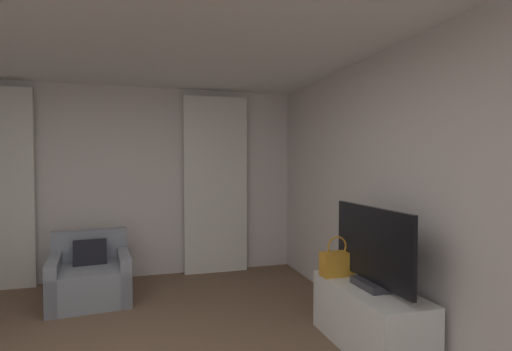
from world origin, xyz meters
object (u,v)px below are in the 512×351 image
tv_console (369,318)px  armchair (90,277)px  handbag_primary (337,263)px  tv_flatscreen (372,250)px

tv_console → armchair: bearing=141.6°
tv_console → handbag_primary: handbag_primary is taller
armchair → tv_flatscreen: tv_flatscreen is taller
handbag_primary → tv_console: bearing=-72.9°
armchair → tv_flatscreen: (2.41, -1.94, 0.59)m
armchair → handbag_primary: handbag_primary is taller
tv_console → tv_flatscreen: tv_flatscreen is taller
tv_console → handbag_primary: bearing=107.1°
armchair → tv_flatscreen: bearing=-38.8°
tv_flatscreen → handbag_primary: 0.45m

